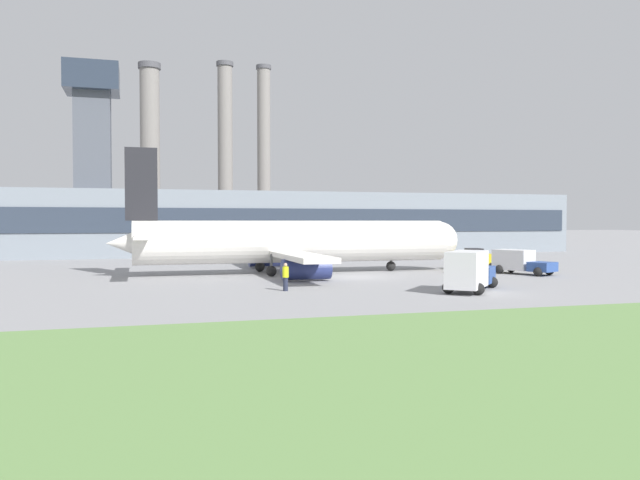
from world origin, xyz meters
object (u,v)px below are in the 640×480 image
(baggage_truck, at_px, (520,262))
(ground_crew_person, at_px, (286,277))
(airplane, at_px, (291,243))
(fuel_truck, at_px, (470,271))
(pushback_tug, at_px, (474,260))

(baggage_truck, bearing_deg, ground_crew_person, -162.82)
(airplane, relative_size, ground_crew_person, 17.07)
(ground_crew_person, bearing_deg, airplane, 74.73)
(baggage_truck, xyz_separation_m, fuel_truck, (-9.99, -9.64, 0.25))
(airplane, bearing_deg, baggage_truck, -18.53)
(baggage_truck, distance_m, fuel_truck, 13.89)
(baggage_truck, relative_size, fuel_truck, 0.87)
(pushback_tug, relative_size, ground_crew_person, 2.24)
(pushback_tug, bearing_deg, baggage_truck, -79.42)
(pushback_tug, bearing_deg, fuel_truck, -121.15)
(fuel_truck, bearing_deg, baggage_truck, 43.98)
(airplane, distance_m, fuel_truck, 16.98)
(baggage_truck, relative_size, ground_crew_person, 3.01)
(airplane, height_order, pushback_tug, airplane)
(fuel_truck, bearing_deg, airplane, 114.78)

